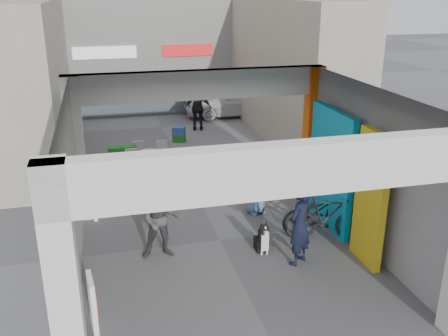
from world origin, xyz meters
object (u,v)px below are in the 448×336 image
object	(u,v)px
border_collie	(263,240)
man_crates	(198,108)
bicycle_front	(315,211)
bicycle_rear	(326,217)
produce_stand	(123,161)
man_with_dog	(300,226)
man_back_turned	(161,219)
cafe_set	(146,161)
man_elderly	(256,185)
white_van	(230,101)

from	to	relation	value
border_collie	man_crates	xyz separation A→B (m)	(0.59, 9.87, 0.61)
bicycle_front	bicycle_rear	world-z (taller)	bicycle_rear
produce_stand	man_with_dog	size ratio (longest dim) A/B	0.64
man_back_turned	cafe_set	bearing A→B (deg)	92.86
cafe_set	man_back_turned	xyz separation A→B (m)	(-0.20, -5.38, 0.57)
produce_stand	man_crates	distance (m)	5.07
bicycle_rear	bicycle_front	bearing A→B (deg)	13.90
bicycle_front	man_elderly	bearing A→B (deg)	32.36
cafe_set	bicycle_front	bearing A→B (deg)	-55.42
border_collie	bicycle_front	size ratio (longest dim) A/B	0.40
man_with_dog	man_elderly	xyz separation A→B (m)	(-0.10, 2.54, -0.09)
man_with_dog	man_elderly	world-z (taller)	man_with_dog
man_back_turned	man_crates	size ratio (longest dim) A/B	0.96
man_crates	man_back_turned	bearing A→B (deg)	87.26
cafe_set	white_van	size ratio (longest dim) A/B	0.35
man_with_dog	man_back_turned	size ratio (longest dim) A/B	0.98
border_collie	bicycle_rear	distance (m)	1.56
man_crates	man_with_dog	bearing A→B (deg)	102.94
man_crates	bicycle_front	xyz separation A→B (m)	(0.94, -9.14, -0.43)
man_elderly	bicycle_front	xyz separation A→B (m)	(1.07, -1.20, -0.29)
man_crates	bicycle_rear	size ratio (longest dim) A/B	0.96
produce_stand	border_collie	size ratio (longest dim) A/B	1.51
cafe_set	bicycle_rear	world-z (taller)	bicycle_rear
cafe_set	bicycle_rear	xyz separation A→B (m)	(3.44, -5.55, 0.27)
cafe_set	bicycle_rear	distance (m)	6.53
bicycle_rear	produce_stand	bearing A→B (deg)	49.30
man_elderly	bicycle_rear	world-z (taller)	man_elderly
bicycle_front	white_van	size ratio (longest dim) A/B	0.45
border_collie	man_with_dog	xyz separation A→B (m)	(0.56, -0.62, 0.56)
bicycle_rear	white_van	world-z (taller)	white_van
produce_stand	bicycle_front	distance (m)	6.66
man_back_turned	man_elderly	bearing A→B (deg)	36.69
man_back_turned	man_crates	bearing A→B (deg)	79.18
man_elderly	white_van	size ratio (longest dim) A/B	0.39
cafe_set	bicycle_rear	bearing A→B (deg)	-58.19
border_collie	man_elderly	distance (m)	2.04
man_with_dog	white_van	size ratio (longest dim) A/B	0.43
bicycle_front	cafe_set	bearing A→B (deg)	25.22
man_crates	bicycle_rear	distance (m)	9.75
white_van	cafe_set	bearing A→B (deg)	146.54
border_collie	man_elderly	size ratio (longest dim) A/B	0.47
man_with_dog	cafe_set	bearing A→B (deg)	-106.21
man_with_dog	bicycle_front	size ratio (longest dim) A/B	0.96
bicycle_front	bicycle_rear	bearing A→B (deg)	170.64
border_collie	man_back_turned	xyz separation A→B (m)	(-2.11, 0.34, 0.58)
produce_stand	man_with_dog	bearing A→B (deg)	-62.51
cafe_set	man_crates	size ratio (longest dim) A/B	0.76
cafe_set	man_crates	xyz separation A→B (m)	(2.50, 4.15, 0.60)
man_elderly	cafe_set	bearing A→B (deg)	101.63
border_collie	man_back_turned	size ratio (longest dim) A/B	0.41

